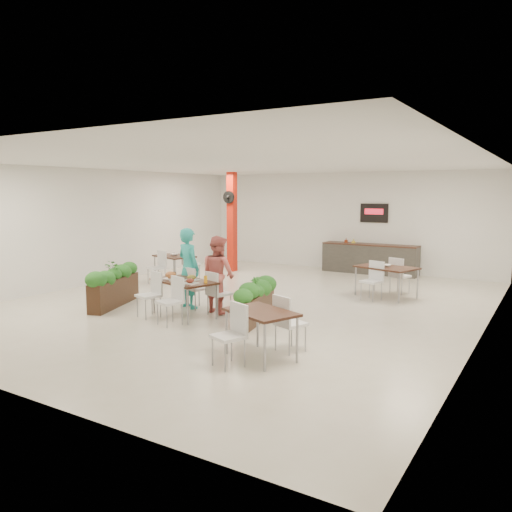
{
  "coord_description": "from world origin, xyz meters",
  "views": [
    {
      "loc": [
        6.06,
        -9.57,
        2.53
      ],
      "look_at": [
        0.17,
        0.1,
        1.1
      ],
      "focal_mm": 35.0,
      "sensor_mm": 36.0,
      "label": 1
    }
  ],
  "objects_px": {
    "planter_right": "(255,298)",
    "side_table_a": "(174,260)",
    "main_table": "(184,286)",
    "diner_man": "(189,268)",
    "diner_woman": "(218,274)",
    "service_counter": "(370,258)",
    "side_table_b": "(386,271)",
    "red_column": "(232,221)",
    "side_table_c": "(261,319)",
    "planter_left": "(114,283)"
  },
  "relations": [
    {
      "from": "planter_right",
      "to": "side_table_a",
      "type": "height_order",
      "value": "side_table_a"
    },
    {
      "from": "main_table",
      "to": "side_table_a",
      "type": "distance_m",
      "value": 4.19
    },
    {
      "from": "diner_man",
      "to": "diner_woman",
      "type": "relative_size",
      "value": 1.08
    },
    {
      "from": "service_counter",
      "to": "planter_right",
      "type": "relative_size",
      "value": 1.74
    },
    {
      "from": "service_counter",
      "to": "side_table_b",
      "type": "bearing_deg",
      "value": -65.17
    },
    {
      "from": "service_counter",
      "to": "diner_woman",
      "type": "height_order",
      "value": "service_counter"
    },
    {
      "from": "red_column",
      "to": "side_table_b",
      "type": "bearing_deg",
      "value": -14.56
    },
    {
      "from": "side_table_a",
      "to": "side_table_c",
      "type": "xyz_separation_m",
      "value": [
        5.6,
        -4.52,
        -0.01
      ]
    },
    {
      "from": "red_column",
      "to": "diner_woman",
      "type": "xyz_separation_m",
      "value": [
        2.94,
        -4.86,
        -0.82
      ]
    },
    {
      "from": "main_table",
      "to": "side_table_b",
      "type": "bearing_deg",
      "value": 53.71
    },
    {
      "from": "diner_man",
      "to": "side_table_c",
      "type": "relative_size",
      "value": 1.07
    },
    {
      "from": "red_column",
      "to": "diner_woman",
      "type": "distance_m",
      "value": 5.74
    },
    {
      "from": "side_table_a",
      "to": "side_table_b",
      "type": "height_order",
      "value": "same"
    },
    {
      "from": "diner_man",
      "to": "side_table_a",
      "type": "height_order",
      "value": "diner_man"
    },
    {
      "from": "red_column",
      "to": "planter_left",
      "type": "bearing_deg",
      "value": -84.1
    },
    {
      "from": "service_counter",
      "to": "side_table_a",
      "type": "bearing_deg",
      "value": -135.09
    },
    {
      "from": "diner_woman",
      "to": "side_table_a",
      "type": "bearing_deg",
      "value": -19.18
    },
    {
      "from": "service_counter",
      "to": "side_table_a",
      "type": "xyz_separation_m",
      "value": [
        -4.34,
        -4.32,
        0.14
      ]
    },
    {
      "from": "main_table",
      "to": "side_table_c",
      "type": "height_order",
      "value": "same"
    },
    {
      "from": "planter_right",
      "to": "side_table_b",
      "type": "height_order",
      "value": "side_table_b"
    },
    {
      "from": "diner_man",
      "to": "planter_left",
      "type": "relative_size",
      "value": 0.94
    },
    {
      "from": "diner_woman",
      "to": "planter_right",
      "type": "bearing_deg",
      "value": -178.9
    },
    {
      "from": "side_table_b",
      "to": "planter_right",
      "type": "bearing_deg",
      "value": -94.08
    },
    {
      "from": "planter_left",
      "to": "planter_right",
      "type": "height_order",
      "value": "planter_left"
    },
    {
      "from": "red_column",
      "to": "side_table_a",
      "type": "bearing_deg",
      "value": -97.86
    },
    {
      "from": "planter_left",
      "to": "side_table_b",
      "type": "bearing_deg",
      "value": 40.02
    },
    {
      "from": "main_table",
      "to": "side_table_c",
      "type": "bearing_deg",
      "value": -28.22
    },
    {
      "from": "side_table_c",
      "to": "planter_right",
      "type": "bearing_deg",
      "value": 145.6
    },
    {
      "from": "diner_woman",
      "to": "side_table_a",
      "type": "height_order",
      "value": "diner_woman"
    },
    {
      "from": "main_table",
      "to": "planter_left",
      "type": "height_order",
      "value": "planter_left"
    },
    {
      "from": "red_column",
      "to": "diner_man",
      "type": "distance_m",
      "value": 5.37
    },
    {
      "from": "service_counter",
      "to": "planter_right",
      "type": "height_order",
      "value": "service_counter"
    },
    {
      "from": "main_table",
      "to": "diner_man",
      "type": "distance_m",
      "value": 0.8
    },
    {
      "from": "red_column",
      "to": "diner_man",
      "type": "xyz_separation_m",
      "value": [
        2.14,
        -4.86,
        -0.76
      ]
    },
    {
      "from": "main_table",
      "to": "diner_woman",
      "type": "height_order",
      "value": "diner_woman"
    },
    {
      "from": "diner_woman",
      "to": "side_table_a",
      "type": "xyz_separation_m",
      "value": [
        -3.28,
        2.4,
        -0.19
      ]
    },
    {
      "from": "planter_right",
      "to": "diner_man",
      "type": "bearing_deg",
      "value": 170.55
    },
    {
      "from": "red_column",
      "to": "service_counter",
      "type": "xyz_separation_m",
      "value": [
        4.0,
        1.86,
        -1.15
      ]
    },
    {
      "from": "diner_woman",
      "to": "side_table_b",
      "type": "distance_m",
      "value": 4.3
    },
    {
      "from": "red_column",
      "to": "side_table_b",
      "type": "xyz_separation_m",
      "value": [
        5.53,
        -1.44,
        -1.0
      ]
    },
    {
      "from": "main_table",
      "to": "red_column",
      "type": "bearing_deg",
      "value": 114.65
    },
    {
      "from": "side_table_a",
      "to": "side_table_b",
      "type": "xyz_separation_m",
      "value": [
        5.86,
        1.02,
        0.02
      ]
    },
    {
      "from": "main_table",
      "to": "service_counter",
      "type": "bearing_deg",
      "value": 78.75
    },
    {
      "from": "diner_woman",
      "to": "main_table",
      "type": "bearing_deg",
      "value": 74.83
    },
    {
      "from": "side_table_a",
      "to": "diner_man",
      "type": "bearing_deg",
      "value": -28.71
    },
    {
      "from": "service_counter",
      "to": "main_table",
      "type": "relative_size",
      "value": 1.57
    },
    {
      "from": "planter_left",
      "to": "side_table_c",
      "type": "distance_m",
      "value": 4.88
    },
    {
      "from": "side_table_b",
      "to": "diner_woman",
      "type": "bearing_deg",
      "value": -109.67
    },
    {
      "from": "diner_woman",
      "to": "planter_right",
      "type": "relative_size",
      "value": 0.95
    },
    {
      "from": "main_table",
      "to": "side_table_b",
      "type": "relative_size",
      "value": 1.14
    }
  ]
}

